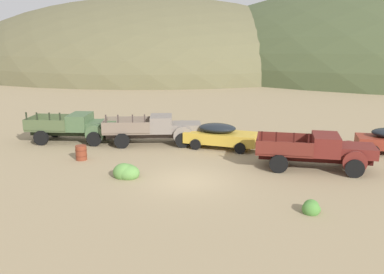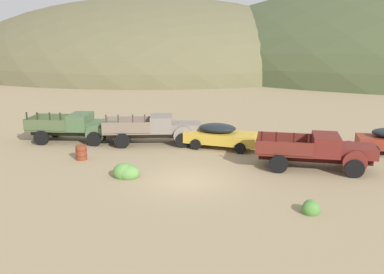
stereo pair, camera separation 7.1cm
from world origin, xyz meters
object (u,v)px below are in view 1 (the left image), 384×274
object	(u,v)px
car_faded_yellow	(224,136)
oil_drum_foreground	(81,153)
truck_weathered_green	(79,127)
truck_primer_gray	(159,129)
truck_oxblood	(323,151)

from	to	relation	value
car_faded_yellow	oil_drum_foreground	world-z (taller)	car_faded_yellow
oil_drum_foreground	car_faded_yellow	bearing A→B (deg)	27.67
car_faded_yellow	oil_drum_foreground	bearing A→B (deg)	-144.30
truck_weathered_green	truck_primer_gray	bearing A→B (deg)	-2.20
truck_primer_gray	truck_oxblood	xyz separation A→B (m)	(9.95, -3.52, 0.00)
car_faded_yellow	truck_oxblood	bearing A→B (deg)	-21.53
car_faded_yellow	oil_drum_foreground	size ratio (longest dim) A/B	5.94
truck_primer_gray	truck_oxblood	distance (m)	10.56
car_faded_yellow	truck_primer_gray	bearing A→B (deg)	-175.86
truck_weathered_green	truck_primer_gray	world-z (taller)	same
truck_primer_gray	oil_drum_foreground	distance (m)	5.62
truck_weathered_green	oil_drum_foreground	xyz separation A→B (m)	(1.99, -3.97, -0.58)
truck_oxblood	oil_drum_foreground	distance (m)	13.49
truck_weathered_green	car_faded_yellow	distance (m)	9.75
truck_primer_gray	car_faded_yellow	distance (m)	4.28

